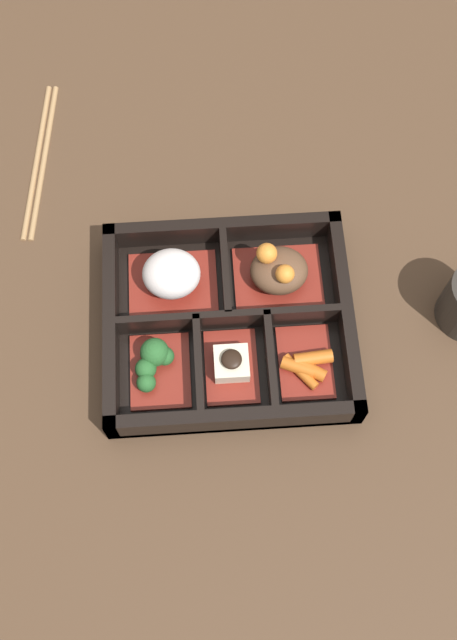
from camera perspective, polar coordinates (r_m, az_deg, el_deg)
name	(u,v)px	position (r m, az deg, el deg)	size (l,w,h in m)	color
ground_plane	(228,328)	(0.86, 0.00, -0.64)	(3.00, 3.00, 0.00)	#4C3523
bento_base	(228,327)	(0.85, 0.00, -0.52)	(0.27, 0.24, 0.01)	black
bento_rim	(229,323)	(0.83, 0.03, -0.21)	(0.27, 0.24, 0.04)	black
bowl_rice	(172,276)	(0.84, -4.35, 3.37)	(0.10, 0.08, 0.06)	maroon
bowl_stew	(278,271)	(0.85, 3.82, 3.72)	(0.10, 0.08, 0.06)	maroon
bowl_greens	(155,364)	(0.82, -5.60, -3.36)	(0.07, 0.09, 0.04)	maroon
bowl_tofu	(234,365)	(0.82, 0.46, -3.42)	(0.06, 0.09, 0.03)	maroon
bowl_carrots	(306,364)	(0.83, 5.90, -3.37)	(0.06, 0.09, 0.02)	maroon
chopsticks	(40,159)	(0.99, -14.19, 11.80)	(0.04, 0.23, 0.01)	#A87F51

